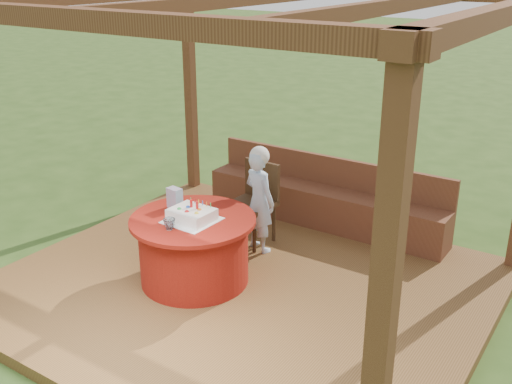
{
  "coord_description": "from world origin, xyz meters",
  "views": [
    {
      "loc": [
        2.97,
        -4.23,
        3.09
      ],
      "look_at": [
        0.0,
        0.25,
        1.0
      ],
      "focal_mm": 42.0,
      "sensor_mm": 36.0,
      "label": 1
    }
  ],
  "objects_px": {
    "birthday_cake": "(192,215)",
    "gift_bag": "(175,198)",
    "bench": "(324,203)",
    "chair": "(255,198)",
    "drinking_glass": "(169,224)",
    "table": "(194,249)",
    "elderly_woman": "(259,198)"
  },
  "relations": [
    {
      "from": "chair",
      "to": "birthday_cake",
      "type": "height_order",
      "value": "chair"
    },
    {
      "from": "bench",
      "to": "birthday_cake",
      "type": "distance_m",
      "value": 2.07
    },
    {
      "from": "bench",
      "to": "birthday_cake",
      "type": "height_order",
      "value": "birthday_cake"
    },
    {
      "from": "table",
      "to": "birthday_cake",
      "type": "relative_size",
      "value": 2.62
    },
    {
      "from": "table",
      "to": "elderly_woman",
      "type": "xyz_separation_m",
      "value": [
        0.15,
        0.93,
        0.26
      ]
    },
    {
      "from": "table",
      "to": "gift_bag",
      "type": "height_order",
      "value": "gift_bag"
    },
    {
      "from": "table",
      "to": "birthday_cake",
      "type": "bearing_deg",
      "value": -56.17
    },
    {
      "from": "bench",
      "to": "chair",
      "type": "bearing_deg",
      "value": -117.7
    },
    {
      "from": "chair",
      "to": "gift_bag",
      "type": "distance_m",
      "value": 1.08
    },
    {
      "from": "chair",
      "to": "elderly_woman",
      "type": "bearing_deg",
      "value": -45.91
    },
    {
      "from": "table",
      "to": "elderly_woman",
      "type": "bearing_deg",
      "value": 80.91
    },
    {
      "from": "bench",
      "to": "drinking_glass",
      "type": "xyz_separation_m",
      "value": [
        -0.43,
        -2.24,
        0.46
      ]
    },
    {
      "from": "bench",
      "to": "elderly_woman",
      "type": "distance_m",
      "value": 1.08
    },
    {
      "from": "birthday_cake",
      "to": "drinking_glass",
      "type": "relative_size",
      "value": 4.19
    },
    {
      "from": "gift_bag",
      "to": "drinking_glass",
      "type": "distance_m",
      "value": 0.51
    },
    {
      "from": "chair",
      "to": "elderly_woman",
      "type": "xyz_separation_m",
      "value": [
        0.16,
        -0.17,
        0.09
      ]
    },
    {
      "from": "gift_bag",
      "to": "drinking_glass",
      "type": "xyz_separation_m",
      "value": [
        0.29,
        -0.42,
        -0.05
      ]
    },
    {
      "from": "bench",
      "to": "gift_bag",
      "type": "bearing_deg",
      "value": -111.65
    },
    {
      "from": "elderly_woman",
      "to": "drinking_glass",
      "type": "xyz_separation_m",
      "value": [
        -0.16,
        -1.25,
        0.12
      ]
    },
    {
      "from": "bench",
      "to": "gift_bag",
      "type": "relative_size",
      "value": 14.5
    },
    {
      "from": "drinking_glass",
      "to": "chair",
      "type": "bearing_deg",
      "value": 89.95
    },
    {
      "from": "chair",
      "to": "birthday_cake",
      "type": "distance_m",
      "value": 1.18
    },
    {
      "from": "chair",
      "to": "gift_bag",
      "type": "bearing_deg",
      "value": -106.25
    },
    {
      "from": "table",
      "to": "drinking_glass",
      "type": "relative_size",
      "value": 10.98
    },
    {
      "from": "table",
      "to": "birthday_cake",
      "type": "xyz_separation_m",
      "value": [
        0.04,
        -0.05,
        0.39
      ]
    },
    {
      "from": "bench",
      "to": "gift_bag",
      "type": "xyz_separation_m",
      "value": [
        -0.73,
        -1.83,
        0.51
      ]
    },
    {
      "from": "birthday_cake",
      "to": "gift_bag",
      "type": "bearing_deg",
      "value": 155.62
    },
    {
      "from": "table",
      "to": "gift_bag",
      "type": "distance_m",
      "value": 0.54
    },
    {
      "from": "chair",
      "to": "table",
      "type": "bearing_deg",
      "value": -89.3
    },
    {
      "from": "bench",
      "to": "drinking_glass",
      "type": "relative_size",
      "value": 27.19
    },
    {
      "from": "table",
      "to": "elderly_woman",
      "type": "distance_m",
      "value": 0.98
    },
    {
      "from": "birthday_cake",
      "to": "gift_bag",
      "type": "distance_m",
      "value": 0.38
    }
  ]
}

